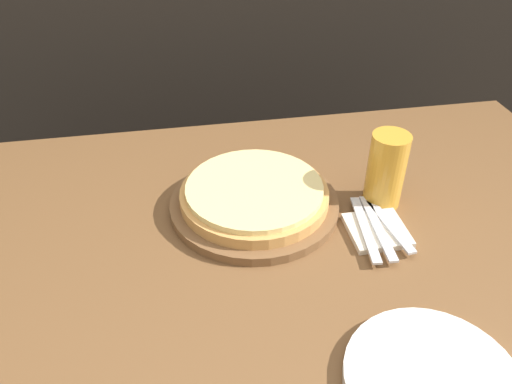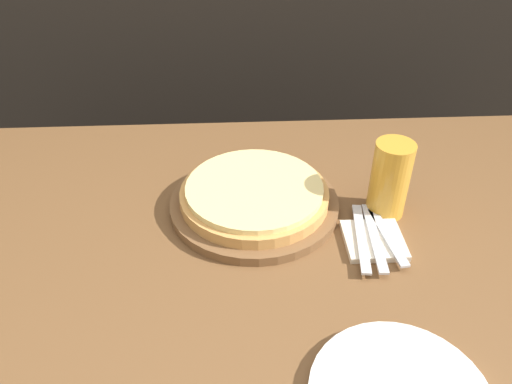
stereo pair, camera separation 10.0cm
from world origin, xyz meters
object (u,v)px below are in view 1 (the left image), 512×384
(dinner_plate, at_px, (433,382))
(fork, at_px, (365,228))
(beer_glass, at_px, (387,167))
(dinner_knife, at_px, (378,227))
(spoon, at_px, (390,225))
(pizza_on_board, at_px, (256,198))

(dinner_plate, bearing_deg, fork, 86.81)
(beer_glass, bearing_deg, dinner_knife, -115.32)
(dinner_plate, distance_m, spoon, 0.33)
(pizza_on_board, bearing_deg, fork, -31.75)
(dinner_knife, bearing_deg, fork, 180.00)
(beer_glass, distance_m, fork, 0.14)
(beer_glass, distance_m, dinner_knife, 0.13)
(pizza_on_board, distance_m, dinner_plate, 0.48)
(spoon, bearing_deg, beer_glass, 78.46)
(fork, xyz_separation_m, spoon, (0.05, 0.00, 0.00))
(fork, distance_m, spoon, 0.05)
(dinner_knife, xyz_separation_m, spoon, (0.02, 0.00, 0.00))
(beer_glass, bearing_deg, spoon, -101.54)
(pizza_on_board, xyz_separation_m, dinner_knife, (0.22, -0.12, -0.01))
(dinner_knife, distance_m, spoon, 0.02)
(dinner_plate, relative_size, dinner_knife, 1.31)
(beer_glass, relative_size, dinner_knife, 0.83)
(pizza_on_board, height_order, beer_glass, beer_glass)
(dinner_knife, relative_size, spoon, 1.17)
(beer_glass, height_order, dinner_plate, beer_glass)
(dinner_plate, height_order, dinner_knife, dinner_plate)
(fork, distance_m, dinner_knife, 0.02)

